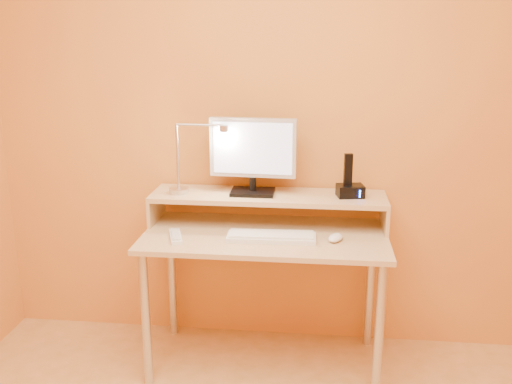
# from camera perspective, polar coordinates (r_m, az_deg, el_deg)

# --- Properties ---
(wall_back) EXTENTS (3.00, 0.04, 2.50)m
(wall_back) POSITION_cam_1_polar(r_m,az_deg,el_deg) (3.01, 1.55, 7.47)
(wall_back) COLOR gold
(wall_back) RESTS_ON floor
(desk_leg_fl) EXTENTS (0.04, 0.04, 0.69)m
(desk_leg_fl) POSITION_cam_1_polar(r_m,az_deg,el_deg) (2.85, -10.94, -12.44)
(desk_leg_fl) COLOR silver
(desk_leg_fl) RESTS_ON floor
(desk_leg_fr) EXTENTS (0.04, 0.04, 0.69)m
(desk_leg_fr) POSITION_cam_1_polar(r_m,az_deg,el_deg) (2.76, 12.17, -13.58)
(desk_leg_fr) COLOR silver
(desk_leg_fr) RESTS_ON floor
(desk_leg_bl) EXTENTS (0.04, 0.04, 0.69)m
(desk_leg_bl) POSITION_cam_1_polar(r_m,az_deg,el_deg) (3.28, -8.38, -8.42)
(desk_leg_bl) COLOR silver
(desk_leg_bl) RESTS_ON floor
(desk_leg_br) EXTENTS (0.04, 0.04, 0.69)m
(desk_leg_br) POSITION_cam_1_polar(r_m,az_deg,el_deg) (3.20, 11.31, -9.23)
(desk_leg_br) COLOR silver
(desk_leg_br) RESTS_ON floor
(desk_lower) EXTENTS (1.20, 0.60, 0.02)m
(desk_lower) POSITION_cam_1_polar(r_m,az_deg,el_deg) (2.83, 0.93, -4.40)
(desk_lower) COLOR tan
(desk_lower) RESTS_ON floor
(shelf_riser_left) EXTENTS (0.02, 0.30, 0.14)m
(shelf_riser_left) POSITION_cam_1_polar(r_m,az_deg,el_deg) (3.05, -9.92, -1.55)
(shelf_riser_left) COLOR tan
(shelf_riser_left) RESTS_ON desk_lower
(shelf_riser_right) EXTENTS (0.02, 0.30, 0.14)m
(shelf_riser_right) POSITION_cam_1_polar(r_m,az_deg,el_deg) (2.95, 12.71, -2.28)
(shelf_riser_right) COLOR tan
(shelf_riser_right) RESTS_ON desk_lower
(desk_shelf) EXTENTS (1.20, 0.30, 0.02)m
(desk_shelf) POSITION_cam_1_polar(r_m,az_deg,el_deg) (2.92, 1.22, -0.45)
(desk_shelf) COLOR tan
(desk_shelf) RESTS_ON desk_lower
(monitor_foot) EXTENTS (0.22, 0.16, 0.02)m
(monitor_foot) POSITION_cam_1_polar(r_m,az_deg,el_deg) (2.92, -0.33, 0.00)
(monitor_foot) COLOR black
(monitor_foot) RESTS_ON desk_shelf
(monitor_neck) EXTENTS (0.04, 0.04, 0.07)m
(monitor_neck) POSITION_cam_1_polar(r_m,az_deg,el_deg) (2.91, -0.33, 0.84)
(monitor_neck) COLOR black
(monitor_neck) RESTS_ON monitor_foot
(monitor_panel) EXTENTS (0.44, 0.06, 0.30)m
(monitor_panel) POSITION_cam_1_polar(r_m,az_deg,el_deg) (2.88, -0.31, 4.45)
(monitor_panel) COLOR #BAB9BD
(monitor_panel) RESTS_ON monitor_neck
(monitor_back) EXTENTS (0.40, 0.03, 0.25)m
(monitor_back) POSITION_cam_1_polar(r_m,az_deg,el_deg) (2.90, -0.26, 4.54)
(monitor_back) COLOR black
(monitor_back) RESTS_ON monitor_panel
(monitor_screen) EXTENTS (0.40, 0.02, 0.26)m
(monitor_screen) POSITION_cam_1_polar(r_m,az_deg,el_deg) (2.86, -0.36, 4.38)
(monitor_screen) COLOR silver
(monitor_screen) RESTS_ON monitor_panel
(lamp_base) EXTENTS (0.10, 0.10, 0.02)m
(lamp_base) POSITION_cam_1_polar(r_m,az_deg,el_deg) (2.96, -7.71, 0.13)
(lamp_base) COLOR silver
(lamp_base) RESTS_ON desk_shelf
(lamp_post) EXTENTS (0.01, 0.01, 0.33)m
(lamp_post) POSITION_cam_1_polar(r_m,az_deg,el_deg) (2.92, -7.84, 3.49)
(lamp_post) COLOR silver
(lamp_post) RESTS_ON lamp_base
(lamp_arm) EXTENTS (0.24, 0.01, 0.01)m
(lamp_arm) POSITION_cam_1_polar(r_m,az_deg,el_deg) (2.86, -5.61, 6.68)
(lamp_arm) COLOR silver
(lamp_arm) RESTS_ON lamp_post
(lamp_head) EXTENTS (0.04, 0.04, 0.03)m
(lamp_head) POSITION_cam_1_polar(r_m,az_deg,el_deg) (2.84, -3.22, 6.36)
(lamp_head) COLOR silver
(lamp_head) RESTS_ON lamp_arm
(lamp_bulb) EXTENTS (0.03, 0.03, 0.00)m
(lamp_bulb) POSITION_cam_1_polar(r_m,az_deg,el_deg) (2.84, -3.22, 6.05)
(lamp_bulb) COLOR #FFEAC6
(lamp_bulb) RESTS_ON lamp_head
(phone_dock) EXTENTS (0.15, 0.12, 0.06)m
(phone_dock) POSITION_cam_1_polar(r_m,az_deg,el_deg) (2.90, 9.39, 0.11)
(phone_dock) COLOR black
(phone_dock) RESTS_ON desk_shelf
(phone_handset) EXTENTS (0.04, 0.03, 0.16)m
(phone_handset) POSITION_cam_1_polar(r_m,az_deg,el_deg) (2.88, 9.19, 2.23)
(phone_handset) COLOR black
(phone_handset) RESTS_ON phone_dock
(phone_led) EXTENTS (0.01, 0.00, 0.04)m
(phone_led) POSITION_cam_1_polar(r_m,az_deg,el_deg) (2.86, 10.34, -0.18)
(phone_led) COLOR #3268F3
(phone_led) RESTS_ON phone_dock
(keyboard) EXTENTS (0.43, 0.15, 0.02)m
(keyboard) POSITION_cam_1_polar(r_m,az_deg,el_deg) (2.74, 1.54, -4.56)
(keyboard) COLOR silver
(keyboard) RESTS_ON desk_lower
(mouse) EXTENTS (0.10, 0.12, 0.04)m
(mouse) POSITION_cam_1_polar(r_m,az_deg,el_deg) (2.74, 7.94, -4.54)
(mouse) COLOR white
(mouse) RESTS_ON desk_lower
(remote_control) EXTENTS (0.11, 0.20, 0.02)m
(remote_control) POSITION_cam_1_polar(r_m,az_deg,el_deg) (2.78, -8.03, -4.43)
(remote_control) COLOR silver
(remote_control) RESTS_ON desk_lower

